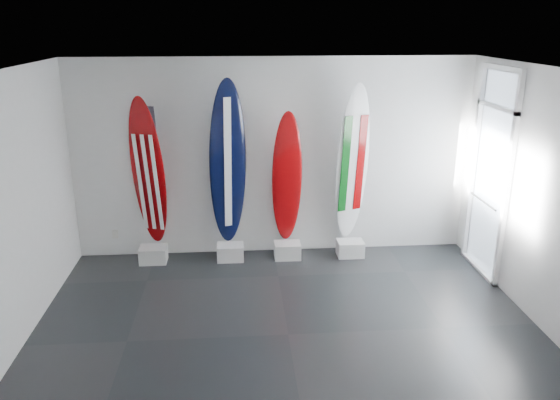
{
  "coord_description": "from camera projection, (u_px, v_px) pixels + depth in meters",
  "views": [
    {
      "loc": [
        -0.54,
        -5.58,
        3.49
      ],
      "look_at": [
        0.01,
        1.4,
        1.19
      ],
      "focal_mm": 35.29,
      "sensor_mm": 36.0,
      "label": 1
    }
  ],
  "objects": [
    {
      "name": "ceiling",
      "position": [
        290.0,
        72.0,
        5.48
      ],
      "size": [
        6.0,
        6.0,
        0.0
      ],
      "primitive_type": "plane",
      "rotation": [
        3.14,
        0.0,
        0.0
      ],
      "color": "white",
      "rests_on": "wall_back"
    },
    {
      "name": "display_block_usa",
      "position": [
        153.0,
        255.0,
        8.3
      ],
      "size": [
        0.4,
        0.3,
        0.24
      ],
      "primitive_type": "cube",
      "color": "silver",
      "rests_on": "floor"
    },
    {
      "name": "surfboard_swiss",
      "position": [
        287.0,
        178.0,
        8.19
      ],
      "size": [
        0.48,
        0.28,
        2.03
      ],
      "primitive_type": "ellipsoid",
      "rotation": [
        0.07,
        0.0,
        0.13
      ],
      "color": "#810406",
      "rests_on": "display_block_swiss"
    },
    {
      "name": "surfboard_usa",
      "position": [
        148.0,
        173.0,
        8.0
      ],
      "size": [
        0.6,
        0.49,
        2.27
      ],
      "primitive_type": "ellipsoid",
      "rotation": [
        0.12,
        0.0,
        -0.31
      ],
      "color": "#810406",
      "rests_on": "display_block_usa"
    },
    {
      "name": "surfboard_navy",
      "position": [
        228.0,
        164.0,
        8.05
      ],
      "size": [
        0.61,
        0.39,
        2.5
      ],
      "primitive_type": "ellipsoid",
      "rotation": [
        0.06,
        0.0,
        0.33
      ],
      "color": "black",
      "rests_on": "display_block_navy"
    },
    {
      "name": "display_block_navy",
      "position": [
        230.0,
        252.0,
        8.39
      ],
      "size": [
        0.4,
        0.3,
        0.24
      ],
      "primitive_type": "cube",
      "color": "silver",
      "rests_on": "floor"
    },
    {
      "name": "floor",
      "position": [
        288.0,
        334.0,
        6.41
      ],
      "size": [
        6.0,
        6.0,
        0.0
      ],
      "primitive_type": "plane",
      "color": "black",
      "rests_on": "ground"
    },
    {
      "name": "wall_right",
      "position": [
        555.0,
        206.0,
        6.17
      ],
      "size": [
        0.0,
        5.0,
        5.0
      ],
      "primitive_type": "plane",
      "rotation": [
        1.57,
        0.0,
        -1.57
      ],
      "color": "silver",
      "rests_on": "ground"
    },
    {
      "name": "display_block_italy",
      "position": [
        350.0,
        248.0,
        8.52
      ],
      "size": [
        0.4,
        0.3,
        0.24
      ],
      "primitive_type": "cube",
      "color": "silver",
      "rests_on": "floor"
    },
    {
      "name": "wall_left",
      "position": [
        2.0,
        221.0,
        5.72
      ],
      "size": [
        0.0,
        5.0,
        5.0
      ],
      "primitive_type": "plane",
      "rotation": [
        1.57,
        0.0,
        1.57
      ],
      "color": "silver",
      "rests_on": "ground"
    },
    {
      "name": "glass_door",
      "position": [
        490.0,
        176.0,
        7.66
      ],
      "size": [
        0.12,
        1.16,
        2.85
      ],
      "primitive_type": null,
      "color": "white",
      "rests_on": "floor"
    },
    {
      "name": "display_block_swiss",
      "position": [
        287.0,
        250.0,
        8.45
      ],
      "size": [
        0.4,
        0.3,
        0.24
      ],
      "primitive_type": "cube",
      "color": "silver",
      "rests_on": "floor"
    },
    {
      "name": "wall_back",
      "position": [
        273.0,
        158.0,
        8.31
      ],
      "size": [
        6.0,
        0.0,
        6.0
      ],
      "primitive_type": "plane",
      "rotation": [
        1.57,
        0.0,
        0.0
      ],
      "color": "silver",
      "rests_on": "ground"
    },
    {
      "name": "surfboard_italy",
      "position": [
        352.0,
        164.0,
        8.21
      ],
      "size": [
        0.61,
        0.44,
        2.42
      ],
      "primitive_type": "ellipsoid",
      "rotation": [
        0.08,
        0.0,
        0.33
      ],
      "color": "white",
      "rests_on": "display_block_italy"
    },
    {
      "name": "wall_outlet",
      "position": [
        115.0,
        234.0,
        8.47
      ],
      "size": [
        0.09,
        0.02,
        0.13
      ],
      "primitive_type": "cube",
      "color": "silver",
      "rests_on": "wall_back"
    },
    {
      "name": "wall_front",
      "position": [
        325.0,
        341.0,
        3.57
      ],
      "size": [
        6.0,
        0.0,
        6.0
      ],
      "primitive_type": "plane",
      "rotation": [
        -1.57,
        0.0,
        0.0
      ],
      "color": "silver",
      "rests_on": "ground"
    }
  ]
}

